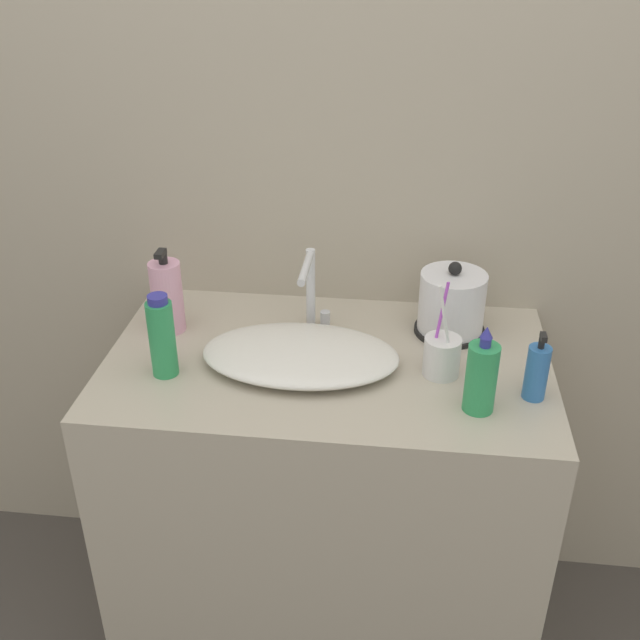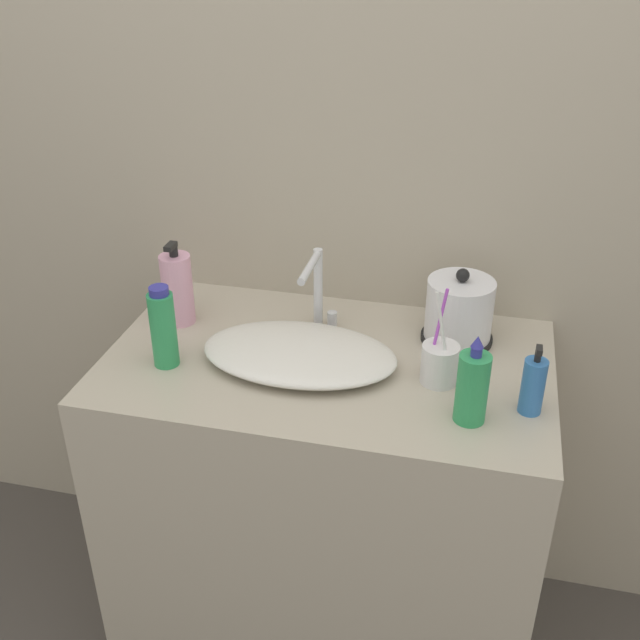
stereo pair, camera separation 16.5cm
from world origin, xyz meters
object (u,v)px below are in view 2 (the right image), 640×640
at_px(lotion_bottle, 177,288).
at_px(electric_kettle, 459,313).
at_px(faucet, 318,286).
at_px(mouthwash_bottle, 163,328).
at_px(shampoo_bottle, 472,387).
at_px(toothbrush_cup, 440,363).
at_px(hand_cream_bottle, 533,386).

bearing_deg(lotion_bottle, electric_kettle, 5.67).
bearing_deg(electric_kettle, lotion_bottle, -174.33).
bearing_deg(faucet, mouthwash_bottle, -142.44).
bearing_deg(shampoo_bottle, toothbrush_cup, 120.61).
height_order(faucet, electric_kettle, faucet).
relative_size(faucet, shampoo_bottle, 1.04).
height_order(faucet, mouthwash_bottle, faucet).
xyz_separation_m(electric_kettle, toothbrush_cup, (-0.02, -0.19, -0.02)).
height_order(shampoo_bottle, hand_cream_bottle, shampoo_bottle).
bearing_deg(toothbrush_cup, shampoo_bottle, -59.39).
bearing_deg(toothbrush_cup, lotion_bottle, 169.49).
bearing_deg(mouthwash_bottle, hand_cream_bottle, 0.20).
distance_m(lotion_bottle, hand_cream_bottle, 0.86).
bearing_deg(hand_cream_bottle, faucet, 155.78).
distance_m(shampoo_bottle, hand_cream_bottle, 0.13).
distance_m(mouthwash_bottle, hand_cream_bottle, 0.79).
distance_m(faucet, hand_cream_bottle, 0.55).
bearing_deg(electric_kettle, shampoo_bottle, -81.21).
bearing_deg(faucet, shampoo_bottle, -36.46).
bearing_deg(shampoo_bottle, faucet, 143.54).
xyz_separation_m(lotion_bottle, mouthwash_bottle, (0.05, -0.19, 0.00)).
bearing_deg(hand_cream_bottle, lotion_bottle, 167.43).
relative_size(electric_kettle, mouthwash_bottle, 0.96).
distance_m(electric_kettle, toothbrush_cup, 0.19).
bearing_deg(electric_kettle, toothbrush_cup, -97.61).
bearing_deg(lotion_bottle, faucet, 6.14).
relative_size(toothbrush_cup, shampoo_bottle, 1.15).
relative_size(lotion_bottle, hand_cream_bottle, 1.36).
relative_size(electric_kettle, lotion_bottle, 0.87).
relative_size(toothbrush_cup, lotion_bottle, 1.05).
bearing_deg(electric_kettle, faucet, -174.81).
bearing_deg(mouthwash_bottle, lotion_bottle, 103.81).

